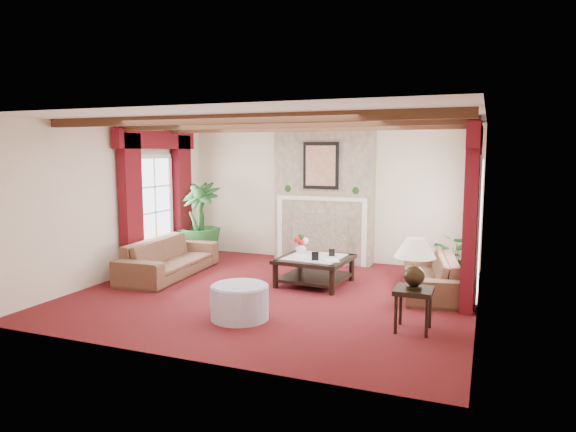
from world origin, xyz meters
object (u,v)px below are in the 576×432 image
at_px(coffee_table, 315,271).
at_px(sofa_left, 169,251).
at_px(ottoman, 240,302).
at_px(potted_palm, 199,238).
at_px(side_table, 413,310).
at_px(sofa_right, 430,268).

bearing_deg(coffee_table, sofa_left, -168.31).
bearing_deg(ottoman, sofa_left, 143.15).
distance_m(potted_palm, coffee_table, 3.10).
height_order(coffee_table, side_table, side_table).
bearing_deg(sofa_right, sofa_left, -91.80).
distance_m(sofa_right, coffee_table, 1.88).
distance_m(sofa_left, potted_palm, 1.48).
xyz_separation_m(coffee_table, ottoman, (-0.36, -2.07, -0.00)).
bearing_deg(potted_palm, side_table, -30.42).
xyz_separation_m(potted_palm, side_table, (4.76, -2.79, -0.17)).
distance_m(potted_palm, side_table, 5.52).
height_order(sofa_left, sofa_right, sofa_left).
height_order(sofa_right, ottoman, sofa_right).
distance_m(sofa_left, side_table, 4.70).
relative_size(sofa_left, coffee_table, 2.03).
distance_m(potted_palm, ottoman, 4.05).
xyz_separation_m(potted_palm, coffee_table, (2.89, -1.09, -0.21)).
bearing_deg(ottoman, coffee_table, 80.03).
xyz_separation_m(sofa_left, ottoman, (2.27, -1.70, -0.21)).
height_order(side_table, ottoman, side_table).
bearing_deg(side_table, coffee_table, 137.60).
bearing_deg(coffee_table, side_table, -38.61).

